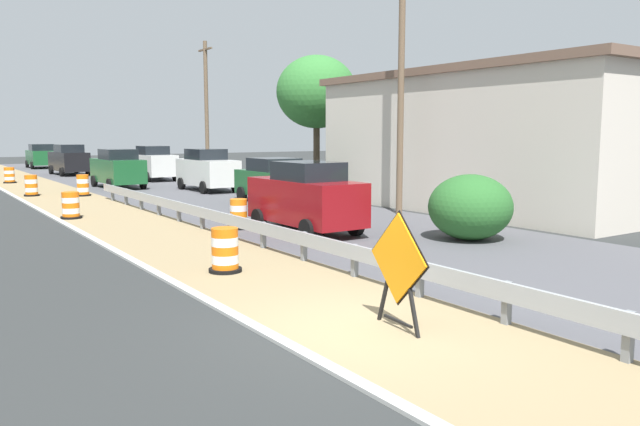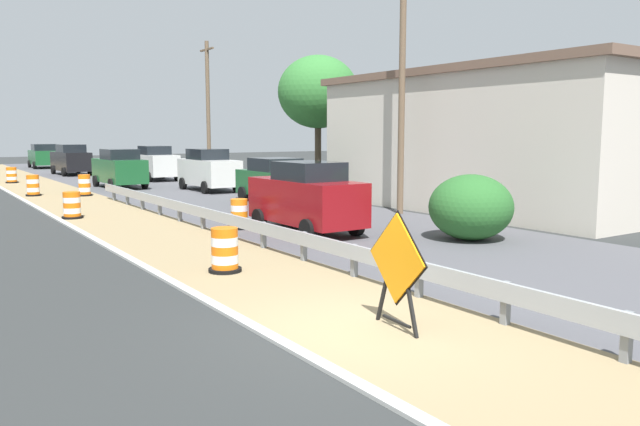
{
  "view_description": "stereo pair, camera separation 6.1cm",
  "coord_description": "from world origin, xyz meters",
  "px_view_note": "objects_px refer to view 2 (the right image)",
  "views": [
    {
      "loc": [
        -5.73,
        -7.42,
        3.04
      ],
      "look_at": [
        2.72,
        5.07,
        1.09
      ],
      "focal_mm": 34.87,
      "sensor_mm": 36.0,
      "label": 1
    },
    {
      "loc": [
        -5.68,
        -7.45,
        3.04
      ],
      "look_at": [
        2.72,
        5.07,
        1.09
      ],
      "focal_mm": 34.87,
      "sensor_mm": 36.0,
      "label": 2
    }
  ],
  "objects_px": {
    "traffic_barrel_far": "(85,186)",
    "warning_sign_diamond": "(397,264)",
    "car_distant_b": "(44,156)",
    "traffic_barrel_farthest": "(12,176)",
    "traffic_barrel_farther": "(33,186)",
    "traffic_barrel_mid": "(72,207)",
    "car_lead_near_lane": "(71,160)",
    "car_trailing_near_lane": "(277,180)",
    "car_trailing_far_lane": "(119,168)",
    "car_distant_a": "(156,163)",
    "traffic_barrel_nearest": "(225,252)",
    "car_lead_far_lane": "(306,197)",
    "utility_pole_mid": "(208,110)",
    "car_mid_far_lane": "(209,170)",
    "traffic_barrel_close": "(239,215)",
    "utility_pole_near": "(402,88)"
  },
  "relations": [
    {
      "from": "traffic_barrel_far",
      "to": "warning_sign_diamond",
      "type": "bearing_deg",
      "value": -92.39
    },
    {
      "from": "warning_sign_diamond",
      "to": "car_distant_b",
      "type": "bearing_deg",
      "value": -89.04
    },
    {
      "from": "traffic_barrel_far",
      "to": "traffic_barrel_farthest",
      "type": "relative_size",
      "value": 1.08
    },
    {
      "from": "warning_sign_diamond",
      "to": "traffic_barrel_farther",
      "type": "height_order",
      "value": "warning_sign_diamond"
    },
    {
      "from": "traffic_barrel_mid",
      "to": "car_lead_near_lane",
      "type": "distance_m",
      "value": 25.05
    },
    {
      "from": "traffic_barrel_mid",
      "to": "car_trailing_near_lane",
      "type": "distance_m",
      "value": 8.69
    },
    {
      "from": "traffic_barrel_farthest",
      "to": "car_trailing_far_lane",
      "type": "xyz_separation_m",
      "value": [
        4.52,
        -7.06,
        0.65
      ]
    },
    {
      "from": "traffic_barrel_mid",
      "to": "car_trailing_near_lane",
      "type": "height_order",
      "value": "car_trailing_near_lane"
    },
    {
      "from": "warning_sign_diamond",
      "to": "car_distant_a",
      "type": "bearing_deg",
      "value": -97.47
    },
    {
      "from": "traffic_barrel_nearest",
      "to": "car_lead_far_lane",
      "type": "distance_m",
      "value": 5.78
    },
    {
      "from": "traffic_barrel_nearest",
      "to": "car_trailing_far_lane",
      "type": "bearing_deg",
      "value": 79.4
    },
    {
      "from": "utility_pole_mid",
      "to": "traffic_barrel_nearest",
      "type": "bearing_deg",
      "value": -113.1
    },
    {
      "from": "car_mid_far_lane",
      "to": "car_distant_a",
      "type": "relative_size",
      "value": 1.07
    },
    {
      "from": "traffic_barrel_close",
      "to": "car_trailing_near_lane",
      "type": "bearing_deg",
      "value": 51.05
    },
    {
      "from": "traffic_barrel_close",
      "to": "traffic_barrel_mid",
      "type": "xyz_separation_m",
      "value": [
        -3.87,
        5.53,
        -0.0
      ]
    },
    {
      "from": "car_trailing_far_lane",
      "to": "car_distant_a",
      "type": "height_order",
      "value": "car_distant_a"
    },
    {
      "from": "warning_sign_diamond",
      "to": "utility_pole_near",
      "type": "distance_m",
      "value": 14.54
    },
    {
      "from": "car_trailing_near_lane",
      "to": "car_trailing_far_lane",
      "type": "relative_size",
      "value": 0.97
    },
    {
      "from": "traffic_barrel_farthest",
      "to": "car_trailing_far_lane",
      "type": "relative_size",
      "value": 0.22
    },
    {
      "from": "traffic_barrel_nearest",
      "to": "car_distant_b",
      "type": "bearing_deg",
      "value": 84.48
    },
    {
      "from": "car_mid_far_lane",
      "to": "car_distant_b",
      "type": "distance_m",
      "value": 27.97
    },
    {
      "from": "car_trailing_far_lane",
      "to": "utility_pole_mid",
      "type": "distance_m",
      "value": 6.7
    },
    {
      "from": "car_lead_far_lane",
      "to": "traffic_barrel_far",
      "type": "bearing_deg",
      "value": 10.62
    },
    {
      "from": "car_lead_near_lane",
      "to": "car_trailing_near_lane",
      "type": "distance_m",
      "value": 24.32
    },
    {
      "from": "car_distant_a",
      "to": "utility_pole_mid",
      "type": "relative_size",
      "value": 0.49
    },
    {
      "from": "traffic_barrel_close",
      "to": "traffic_barrel_nearest",
      "type": "bearing_deg",
      "value": -119.42
    },
    {
      "from": "car_lead_near_lane",
      "to": "car_distant_a",
      "type": "height_order",
      "value": "car_lead_near_lane"
    },
    {
      "from": "traffic_barrel_nearest",
      "to": "car_distant_b",
      "type": "xyz_separation_m",
      "value": [
        4.44,
        45.98,
        0.6
      ]
    },
    {
      "from": "utility_pole_near",
      "to": "car_trailing_far_lane",
      "type": "bearing_deg",
      "value": 107.97
    },
    {
      "from": "traffic_barrel_far",
      "to": "car_trailing_near_lane",
      "type": "relative_size",
      "value": 0.24
    },
    {
      "from": "car_lead_near_lane",
      "to": "utility_pole_near",
      "type": "xyz_separation_m",
      "value": [
        5.37,
        -30.02,
        3.59
      ]
    },
    {
      "from": "traffic_barrel_nearest",
      "to": "utility_pole_mid",
      "type": "xyz_separation_m",
      "value": [
        9.97,
        23.37,
        3.99
      ]
    },
    {
      "from": "traffic_barrel_farthest",
      "to": "car_mid_far_lane",
      "type": "relative_size",
      "value": 0.21
    },
    {
      "from": "traffic_barrel_nearest",
      "to": "warning_sign_diamond",
      "type": "bearing_deg",
      "value": -84.68
    },
    {
      "from": "traffic_barrel_farthest",
      "to": "car_distant_a",
      "type": "distance_m",
      "value": 8.56
    },
    {
      "from": "traffic_barrel_far",
      "to": "traffic_barrel_farther",
      "type": "relative_size",
      "value": 1.02
    },
    {
      "from": "traffic_barrel_farthest",
      "to": "car_distant_b",
      "type": "xyz_separation_m",
      "value": [
        4.74,
        16.37,
        0.61
      ]
    },
    {
      "from": "traffic_barrel_close",
      "to": "traffic_barrel_farther",
      "type": "distance_m",
      "value": 15.4
    },
    {
      "from": "traffic_barrel_mid",
      "to": "car_trailing_far_lane",
      "type": "relative_size",
      "value": 0.21
    },
    {
      "from": "car_lead_near_lane",
      "to": "car_distant_b",
      "type": "bearing_deg",
      "value": -2.26
    },
    {
      "from": "traffic_barrel_farther",
      "to": "car_distant_b",
      "type": "relative_size",
      "value": 0.23
    },
    {
      "from": "traffic_barrel_mid",
      "to": "traffic_barrel_farthest",
      "type": "relative_size",
      "value": 0.99
    },
    {
      "from": "utility_pole_near",
      "to": "traffic_barrel_far",
      "type": "bearing_deg",
      "value": 121.39
    },
    {
      "from": "traffic_barrel_close",
      "to": "car_mid_far_lane",
      "type": "distance_m",
      "value": 13.62
    },
    {
      "from": "traffic_barrel_close",
      "to": "car_trailing_near_lane",
      "type": "relative_size",
      "value": 0.22
    },
    {
      "from": "utility_pole_mid",
      "to": "car_trailing_near_lane",
      "type": "bearing_deg",
      "value": -100.04
    },
    {
      "from": "car_lead_far_lane",
      "to": "utility_pole_near",
      "type": "distance_m",
      "value": 6.68
    },
    {
      "from": "traffic_barrel_farther",
      "to": "car_distant_b",
      "type": "xyz_separation_m",
      "value": [
        5.03,
        25.61,
        0.58
      ]
    },
    {
      "from": "utility_pole_near",
      "to": "car_trailing_near_lane",
      "type": "bearing_deg",
      "value": 108.2
    },
    {
      "from": "car_lead_far_lane",
      "to": "utility_pole_mid",
      "type": "bearing_deg",
      "value": -15.9
    }
  ]
}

